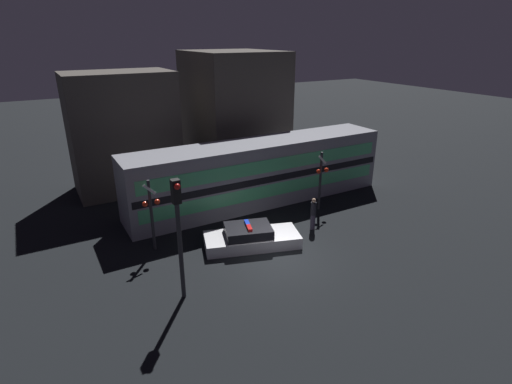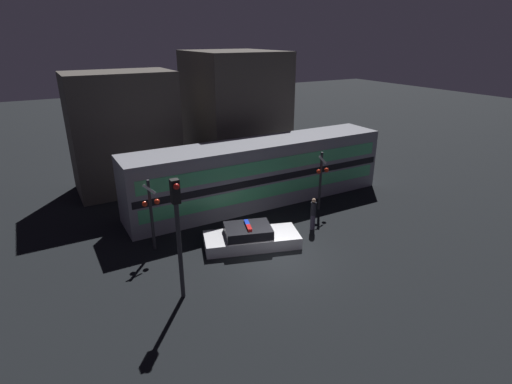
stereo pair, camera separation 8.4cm
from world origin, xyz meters
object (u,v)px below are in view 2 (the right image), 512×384
object	(u,v)px
police_car	(251,237)
crossing_signal_near	(321,178)
traffic_light_corner	(178,226)
pedestrian	(313,214)
train	(260,172)

from	to	relation	value
police_car	crossing_signal_near	distance (m)	6.06
traffic_light_corner	pedestrian	bearing A→B (deg)	15.54
crossing_signal_near	traffic_light_corner	distance (m)	10.74
crossing_signal_near	pedestrian	bearing A→B (deg)	-135.61
train	crossing_signal_near	world-z (taller)	train
pedestrian	traffic_light_corner	world-z (taller)	traffic_light_corner
pedestrian	crossing_signal_near	size ratio (longest dim) A/B	0.51
traffic_light_corner	police_car	bearing A→B (deg)	28.20
train	crossing_signal_near	xyz separation A→B (m)	(2.44, -2.81, 0.10)
police_car	pedestrian	xyz separation A→B (m)	(3.67, -0.09, 0.48)
train	pedestrian	distance (m)	4.81
train	traffic_light_corner	world-z (taller)	traffic_light_corner
train	pedestrian	xyz separation A→B (m)	(0.53, -4.68, -0.99)
train	police_car	size ratio (longest dim) A/B	3.29
pedestrian	police_car	bearing A→B (deg)	178.63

